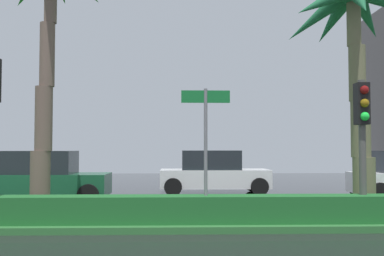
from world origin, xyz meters
TOP-DOWN VIEW (x-y plane):
  - ground_plane at (0.00, 9.00)m, footprint 90.00×42.00m
  - median_strip at (0.00, 8.00)m, footprint 85.50×4.00m
  - median_hedge at (0.00, 6.60)m, footprint 76.50×0.70m
  - palm_tree_centre_left at (4.32, 7.92)m, footprint 3.97×3.90m
  - traffic_signal_median_right at (3.97, 6.69)m, footprint 0.28×0.43m
  - street_name_sign at (0.37, 6.64)m, footprint 1.10×0.08m
  - car_in_traffic_leading at (-4.77, 11.94)m, footprint 4.30×2.02m
  - car_in_traffic_second at (1.18, 14.85)m, footprint 4.30×2.02m

SIDE VIEW (x-z plane):
  - ground_plane at x=0.00m, z-range -0.10..0.00m
  - median_strip at x=0.00m, z-range 0.00..0.15m
  - median_hedge at x=0.00m, z-range 0.15..0.75m
  - car_in_traffic_leading at x=-4.77m, z-range -0.03..1.69m
  - car_in_traffic_second at x=1.18m, z-range -0.03..1.69m
  - street_name_sign at x=0.37m, z-range 0.58..3.58m
  - traffic_signal_median_right at x=3.97m, z-range 0.76..3.98m
  - palm_tree_centre_left at x=4.32m, z-range 1.83..8.10m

